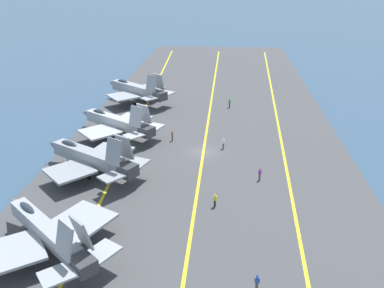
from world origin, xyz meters
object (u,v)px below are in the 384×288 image
at_px(crew_blue_vest, 257,282).
at_px(crew_white_vest, 223,143).
at_px(parked_jet_third, 116,122).
at_px(crew_brown_vest, 172,135).
at_px(parked_jet_second, 90,157).
at_px(crew_purple_vest, 260,174).
at_px(crew_green_vest, 230,103).
at_px(crew_yellow_vest, 215,200).
at_px(parked_jet_fourth, 136,90).
at_px(parked_jet_nearest, 47,232).

distance_m(crew_blue_vest, crew_white_vest, 29.97).
height_order(parked_jet_third, crew_brown_vest, parked_jet_third).
xyz_separation_m(parked_jet_second, parked_jet_third, (13.82, 0.14, -0.17)).
bearing_deg(crew_brown_vest, crew_purple_vest, -132.81).
bearing_deg(crew_green_vest, crew_purple_vest, -172.29).
height_order(crew_yellow_vest, crew_brown_vest, crew_brown_vest).
distance_m(parked_jet_third, parked_jet_fourth, 17.85).
relative_size(crew_yellow_vest, crew_green_vest, 0.91).
bearing_deg(parked_jet_fourth, crew_blue_vest, -157.26).
distance_m(parked_jet_fourth, crew_blue_vest, 55.85).
relative_size(parked_jet_nearest, crew_yellow_vest, 8.85).
distance_m(crew_yellow_vest, crew_white_vest, 16.67).
bearing_deg(crew_purple_vest, parked_jet_nearest, 128.28).
distance_m(parked_jet_third, crew_blue_vest, 39.67).
xyz_separation_m(parked_jet_fourth, crew_purple_vest, (-31.41, -23.08, -1.87)).
bearing_deg(crew_green_vest, parked_jet_second, 148.71).
height_order(parked_jet_third, parked_jet_fourth, parked_jet_fourth).
xyz_separation_m(crew_purple_vest, crew_yellow_vest, (-6.95, 5.56, -0.03)).
bearing_deg(parked_jet_nearest, crew_white_vest, -31.62).
xyz_separation_m(parked_jet_second, crew_blue_vest, (-19.83, -20.82, -1.53)).
bearing_deg(parked_jet_second, crew_brown_vest, -36.84).
relative_size(parked_jet_nearest, parked_jet_third, 0.93).
xyz_separation_m(crew_yellow_vest, crew_green_vest, (36.80, -1.52, 0.09)).
bearing_deg(parked_jet_third, parked_jet_second, -179.41).
height_order(parked_jet_third, crew_blue_vest, parked_jet_third).
xyz_separation_m(parked_jet_fourth, crew_green_vest, (-1.56, -19.04, -1.81)).
height_order(crew_blue_vest, crew_yellow_vest, crew_blue_vest).
bearing_deg(crew_white_vest, parked_jet_fourth, 39.97).
bearing_deg(crew_brown_vest, crew_yellow_vest, -158.47).
bearing_deg(crew_blue_vest, parked_jet_fourth, 22.74).
xyz_separation_m(crew_blue_vest, crew_yellow_vest, (13.12, 4.05, -0.05)).
bearing_deg(parked_jet_fourth, crew_brown_vest, -152.59).
bearing_deg(parked_jet_third, crew_purple_vest, -121.14).
bearing_deg(crew_white_vest, parked_jet_second, 119.70).
height_order(crew_blue_vest, crew_green_vest, crew_green_vest).
height_order(parked_jet_second, parked_jet_fourth, parked_jet_fourth).
distance_m(parked_jet_second, crew_brown_vest, 15.51).
relative_size(parked_jet_third, crew_yellow_vest, 9.51).
distance_m(parked_jet_fourth, crew_purple_vest, 39.02).
bearing_deg(parked_jet_fourth, parked_jet_second, -178.63).
distance_m(crew_blue_vest, crew_yellow_vest, 13.73).
distance_m(parked_jet_third, crew_brown_vest, 9.60).
relative_size(parked_jet_second, crew_green_vest, 8.72).
height_order(parked_jet_nearest, parked_jet_third, parked_jet_third).
relative_size(crew_blue_vest, crew_brown_vest, 1.00).
xyz_separation_m(parked_jet_second, crew_green_vest, (30.09, -18.29, -1.49)).
xyz_separation_m(parked_jet_second, crew_white_vest, (9.95, -17.44, -1.53)).
relative_size(crew_purple_vest, crew_green_vest, 0.94).
height_order(parked_jet_nearest, crew_green_vest, parked_jet_nearest).
relative_size(crew_blue_vest, crew_white_vest, 1.01).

